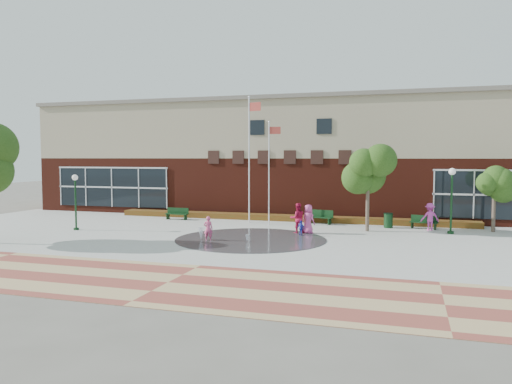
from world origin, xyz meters
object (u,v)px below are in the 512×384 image
(bench_left, at_px, (177,216))
(child_splash, at_px, (208,229))
(trash_can, at_px, (388,220))
(flagpole_left, at_px, (250,153))
(flagpole_right, at_px, (270,167))

(bench_left, height_order, child_splash, child_splash)
(trash_can, bearing_deg, flagpole_left, -178.63)
(bench_left, height_order, trash_can, trash_can)
(flagpole_left, xyz_separation_m, flagpole_right, (1.60, -0.60, -0.98))
(flagpole_right, bearing_deg, trash_can, 4.55)
(trash_can, bearing_deg, flagpole_right, -173.92)
(flagpole_left, height_order, trash_can, flagpole_left)
(flagpole_left, distance_m, child_splash, 8.91)
(flagpole_right, relative_size, trash_can, 7.13)
(flagpole_right, relative_size, child_splash, 5.14)
(bench_left, bearing_deg, child_splash, -52.03)
(flagpole_left, height_order, child_splash, flagpole_left)
(bench_left, distance_m, trash_can, 15.04)
(flagpole_left, relative_size, trash_can, 8.95)
(bench_left, relative_size, child_splash, 1.28)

